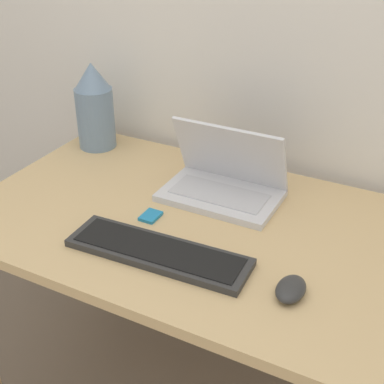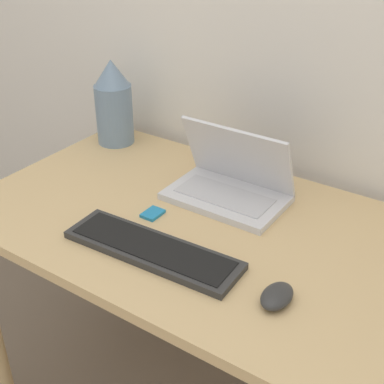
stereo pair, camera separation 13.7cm
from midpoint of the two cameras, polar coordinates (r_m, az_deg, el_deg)
wall_back at (r=1.63m, az=5.81°, el=18.77°), size 6.00×0.05×2.50m
desk at (r=1.49m, az=-1.85°, el=-6.24°), size 1.27×0.76×0.78m
laptop at (r=1.53m, az=0.89°, el=1.13°), size 0.33×0.21×0.21m
keyboard at (r=1.31m, az=-6.64°, el=-6.48°), size 0.46×0.15×0.02m
mouse at (r=1.20m, az=7.25°, el=-10.35°), size 0.06×0.10×0.03m
vase at (r=1.84m, az=-12.49°, el=8.85°), size 0.13×0.13×0.29m
mp3_player at (r=1.46m, az=-7.13°, el=-2.64°), size 0.04×0.06×0.01m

